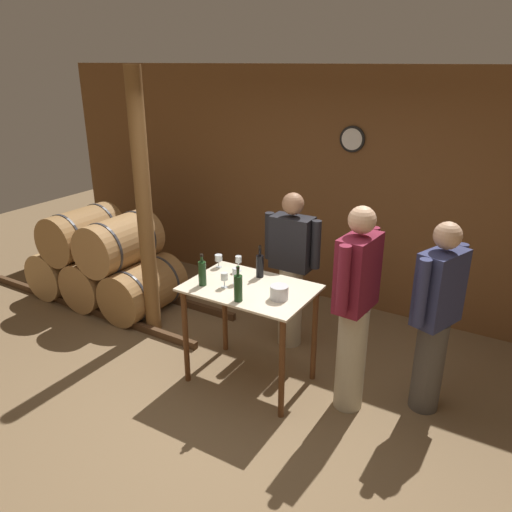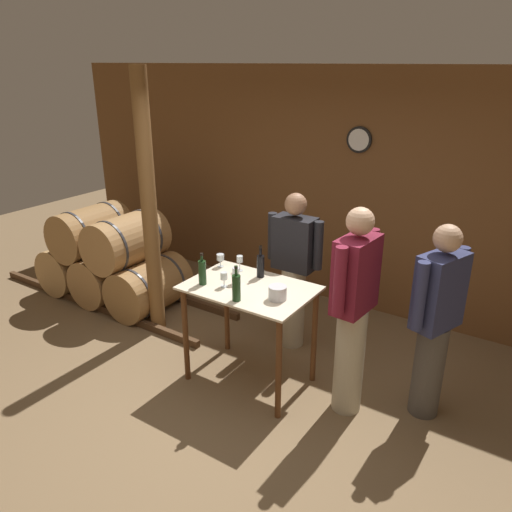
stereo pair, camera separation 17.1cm
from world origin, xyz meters
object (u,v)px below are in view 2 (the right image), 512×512
(ice_bucket, at_px, (278,293))
(person_visitor_bearded, at_px, (294,268))
(wine_glass_far_side, at_px, (236,272))
(wine_glass_near_right, at_px, (224,276))
(wine_bottle_center, at_px, (236,287))
(wine_glass_near_left, at_px, (220,258))
(wine_bottle_far_left, at_px, (202,272))
(wooden_post, at_px, (149,208))
(wine_glass_near_center, at_px, (240,260))
(person_visitor_with_scarf, at_px, (353,309))
(wine_bottle_left, at_px, (261,265))
(person_host, at_px, (436,320))

(ice_bucket, distance_m, person_visitor_bearded, 0.90)
(person_visitor_bearded, bearing_deg, wine_glass_far_side, -101.10)
(wine_glass_near_right, relative_size, ice_bucket, 0.90)
(wine_bottle_center, relative_size, wine_glass_near_left, 2.42)
(ice_bucket, bearing_deg, wine_bottle_far_left, -171.46)
(wooden_post, relative_size, wine_glass_near_center, 18.62)
(wine_glass_near_right, xyz_separation_m, person_visitor_bearded, (0.19, 0.87, -0.19))
(person_visitor_with_scarf, xyz_separation_m, person_visitor_bearded, (-0.89, 0.64, -0.09))
(wine_glass_near_right, distance_m, person_visitor_bearded, 0.91)
(wine_bottle_center, height_order, wine_glass_near_right, wine_bottle_center)
(wine_bottle_center, relative_size, person_visitor_with_scarf, 0.17)
(wooden_post, distance_m, wine_glass_near_right, 1.30)
(wine_glass_near_left, bearing_deg, ice_bucket, -20.12)
(wine_glass_far_side, xyz_separation_m, person_visitor_bearded, (0.15, 0.76, -0.20))
(ice_bucket, bearing_deg, wooden_post, 169.20)
(wine_glass_far_side, height_order, person_visitor_with_scarf, person_visitor_with_scarf)
(wine_bottle_center, height_order, person_visitor_with_scarf, person_visitor_with_scarf)
(wine_glass_near_right, xyz_separation_m, ice_bucket, (0.51, 0.04, -0.04))
(wine_glass_near_center, xyz_separation_m, ice_bucket, (0.59, -0.31, -0.05))
(person_visitor_bearded, bearing_deg, wooden_post, -160.23)
(wine_bottle_center, height_order, ice_bucket, wine_bottle_center)
(wine_bottle_left, bearing_deg, wine_glass_near_right, -113.02)
(wine_glass_far_side, bearing_deg, wine_bottle_far_left, -142.69)
(person_visitor_bearded, bearing_deg, wine_glass_near_right, -102.38)
(wine_bottle_left, xyz_separation_m, wine_glass_near_center, (-0.23, 0.01, -0.01))
(wooden_post, relative_size, wine_bottle_center, 9.03)
(wine_bottle_left, xyz_separation_m, person_visitor_with_scarf, (0.94, -0.12, -0.12))
(wine_glass_near_center, distance_m, person_visitor_with_scarf, 1.18)
(wooden_post, height_order, wine_bottle_center, wooden_post)
(person_visitor_with_scarf, relative_size, person_visitor_bearded, 1.10)
(ice_bucket, bearing_deg, wine_glass_near_center, 152.15)
(ice_bucket, distance_m, person_host, 1.24)
(person_host, bearing_deg, wine_glass_near_left, -174.04)
(wine_glass_near_center, height_order, wine_glass_near_right, wine_glass_near_center)
(wine_bottle_far_left, xyz_separation_m, wine_bottle_left, (0.33, 0.40, -0.00))
(wine_glass_near_left, xyz_separation_m, wine_glass_far_side, (0.34, -0.22, 0.02))
(wine_glass_near_center, distance_m, person_host, 1.74)
(wine_bottle_left, distance_m, ice_bucket, 0.47)
(wine_glass_near_center, bearing_deg, person_host, 6.00)
(wine_bottle_left, height_order, person_visitor_with_scarf, person_visitor_with_scarf)
(wine_glass_near_right, height_order, person_visitor_bearded, person_visitor_bearded)
(person_host, relative_size, person_visitor_with_scarf, 0.93)
(wine_bottle_far_left, bearing_deg, wine_glass_far_side, 37.31)
(person_host, relative_size, person_visitor_bearded, 1.03)
(wine_bottle_left, relative_size, person_visitor_with_scarf, 0.17)
(wine_glass_near_right, xyz_separation_m, wine_glass_far_side, (0.04, 0.11, 0.01))
(wine_glass_near_left, bearing_deg, person_visitor_bearded, 47.90)
(person_visitor_with_scarf, bearing_deg, wooden_post, 176.46)
(wooden_post, bearing_deg, person_visitor_with_scarf, -3.54)
(wine_bottle_far_left, height_order, wine_glass_far_side, wine_bottle_far_left)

